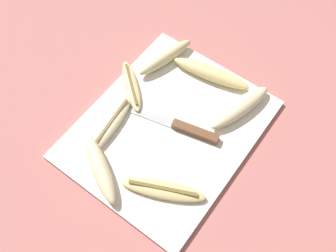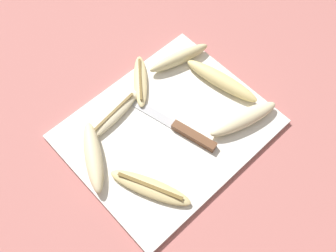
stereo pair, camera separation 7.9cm
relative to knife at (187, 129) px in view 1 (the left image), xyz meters
The scene contains 10 objects.
ground_plane 0.05m from the knife, 118.31° to the left, with size 4.00×4.00×0.00m, color #B76B66.
cutting_board 0.05m from the knife, 118.31° to the left, with size 0.46×0.37×0.01m.
knife is the anchor object (origin of this frame).
banana_pale_long 0.14m from the knife, 30.76° to the right, with size 0.19×0.09×0.03m.
banana_soft_right 0.21m from the knife, 50.67° to the left, with size 0.17×0.07×0.04m.
banana_golden_short 0.17m from the knife, 13.73° to the left, with size 0.08×0.21×0.03m.
banana_cream_curved 0.22m from the knife, 154.67° to the left, with size 0.12×0.17×0.04m.
banana_spotted_left 0.16m from the knife, 163.97° to the right, with size 0.12×0.19×0.02m.
banana_mellow_near 0.18m from the knife, 84.65° to the left, with size 0.12×0.14×0.02m.
banana_bright_far 0.18m from the knife, 123.63° to the left, with size 0.19×0.06×0.02m.
Camera 1 is at (-0.35, -0.26, 0.83)m, focal length 42.00 mm.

